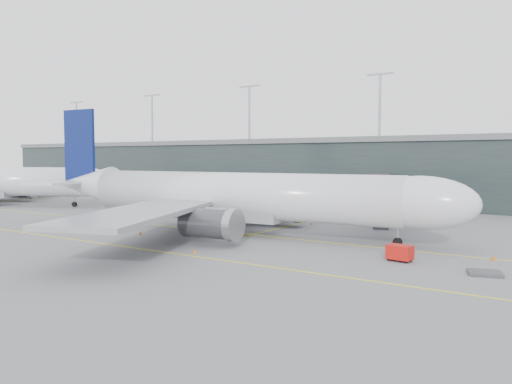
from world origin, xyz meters
The scene contains 17 objects.
ground centered at (0.00, 0.00, 0.00)m, with size 320.00×320.00×0.00m, color #57575C.
taxiline_a centered at (0.00, -4.00, 0.01)m, with size 160.00×0.25×0.02m, color yellow.
taxiline_b centered at (0.00, -20.00, 0.01)m, with size 160.00×0.25×0.02m, color yellow.
taxiline_lead_main centered at (5.00, 20.00, 0.01)m, with size 0.25×60.00×0.02m, color yellow.
taxiline_lead_adj centered at (-75.00, 20.00, 0.01)m, with size 0.25×60.00×0.02m, color yellow.
terminal centered at (0.00, 58.00, 7.62)m, with size 240.00×36.00×29.00m.
main_aircraft centered at (1.91, -4.09, 5.27)m, with size 66.96×62.73×18.77m.
jet_bridge centered at (15.33, 25.68, 5.57)m, with size 19.45×47.17×7.44m.
gse_cart centered at (27.61, -10.41, 0.94)m, with size 2.68×1.91×1.70m.
baggage_dolly centered at (35.96, -12.04, 0.17)m, with size 2.89×2.31×0.29m, color #3A3A3F.
uld_a centered at (-6.51, 9.74, 0.87)m, with size 2.01×1.71×1.66m.
uld_b centered at (-1.35, 11.45, 0.92)m, with size 2.02×1.65×1.76m.
uld_c centered at (0.83, 10.72, 0.97)m, with size 2.44×2.19×1.84m.
cone_nose centered at (35.74, -4.86, 0.36)m, with size 0.45×0.45×0.72m, color #CD540B.
cone_wing_stbd centered at (7.24, -18.86, 0.31)m, with size 0.39×0.39×0.62m, color #EC570D.
cone_wing_port centered at (7.28, 9.98, 0.34)m, with size 0.43×0.43×0.68m, color #D74C0B.
cone_tail centered at (-7.80, -12.58, 0.32)m, with size 0.40×0.40×0.64m, color #F55A0D.
Camera 1 is at (42.80, -61.28, 10.76)m, focal length 35.00 mm.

